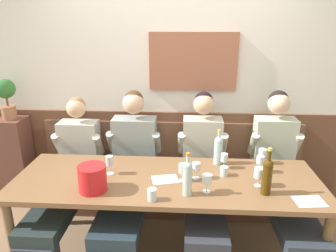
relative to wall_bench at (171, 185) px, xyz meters
The scene contains 26 objects.
room_wall_back 1.15m from the wall_bench, 89.39° to the left, with size 6.80×0.12×2.80m.
wood_wainscot_panel 0.32m from the wall_bench, 90.00° to the left, with size 6.80×0.03×1.04m, color brown.
wall_bench is the anchor object (origin of this frame).
dining_table 0.81m from the wall_bench, 90.00° to the right, with size 2.50×0.83×0.75m.
person_left_seat 1.08m from the wall_bench, 158.22° to the right, with size 0.50×1.28×1.25m.
person_center_right_seat 0.63m from the wall_bench, 136.35° to the right, with size 0.54×1.29×1.32m.
person_center_left_seat 0.60m from the wall_bench, 47.84° to the right, with size 0.49×1.29×1.32m.
person_right_seat 1.16m from the wall_bench, 18.87° to the right, with size 0.50×1.29×1.34m.
ice_bucket 1.21m from the wall_bench, 120.46° to the right, with size 0.21×0.21×0.20m, color red.
wine_bottle_green_tall 0.85m from the wall_bench, 42.19° to the right, with size 0.08×0.08×0.32m.
wine_bottle_amber_mid 1.14m from the wall_bench, 79.83° to the right, with size 0.07×0.07×0.33m.
wine_bottle_clear_water 1.32m from the wall_bench, 50.03° to the right, with size 0.07×0.07×0.37m.
wine_glass_by_bottle 1.11m from the wall_bench, 70.66° to the right, with size 0.07×0.07×0.14m.
wine_glass_mid_right 1.08m from the wall_bench, 24.13° to the right, with size 0.07×0.07×0.14m.
wine_glass_mid_left 0.94m from the wall_bench, 79.81° to the right, with size 0.07×0.07×0.15m.
wine_glass_center_rear 1.21m from the wall_bench, 47.45° to the right, with size 0.08×0.08×0.15m.
wine_glass_left_end 0.92m from the wall_bench, 70.86° to the right, with size 0.07×0.07×0.14m.
wine_glass_center_front 0.89m from the wall_bench, 45.19° to the right, with size 0.07×0.07×0.14m.
wine_glass_right_end 1.11m from the wall_bench, 35.25° to the right, with size 0.06×0.06×0.15m.
wine_glass_near_bucket 1.00m from the wall_bench, 126.03° to the right, with size 0.06×0.06×0.16m.
water_tumbler_left 1.16m from the wall_bench, 94.53° to the right, with size 0.07×0.07×0.09m, color silver.
water_tumbler_right 0.94m from the wall_bench, 52.92° to the right, with size 0.07×0.07×0.08m, color silver.
tasting_sheet_left_guest 1.51m from the wall_bench, 43.46° to the right, with size 0.21×0.15×0.00m, color white.
tasting_sheet_right_guest 0.86m from the wall_bench, 90.86° to the right, with size 0.21×0.15×0.00m, color white.
corner_pedestal 1.71m from the wall_bench, behind, with size 0.28×0.28×0.99m, color brown.
potted_plant 1.95m from the wall_bench, behind, with size 0.20×0.20×0.42m.
Camera 1 is at (0.15, -2.12, 1.96)m, focal length 32.88 mm.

